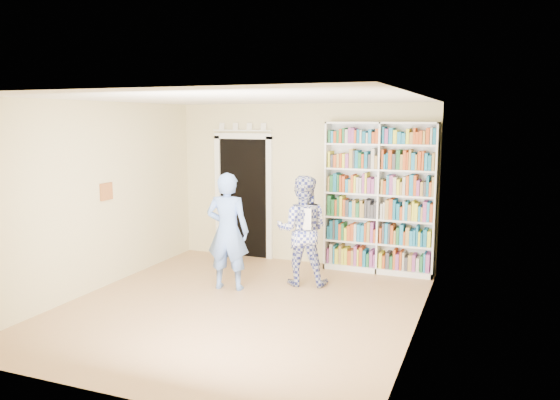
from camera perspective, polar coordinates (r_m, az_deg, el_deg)
name	(u,v)px	position (r m, az deg, el deg)	size (l,w,h in m)	color
floor	(240,307)	(7.32, -4.24, -11.11)	(5.00, 5.00, 0.00)	#AC7E53
ceiling	(237,98)	(6.90, -4.49, 10.53)	(5.00, 5.00, 0.00)	white
wall_back	(303,184)	(9.27, 2.37, 1.67)	(4.50, 4.50, 0.00)	beige
wall_left	(96,197)	(8.21, -18.66, 0.33)	(5.00, 5.00, 0.00)	beige
wall_right	(418,217)	(6.35, 14.27, -1.78)	(5.00, 5.00, 0.00)	beige
bookshelf	(380,197)	(8.79, 10.37, 0.27)	(1.75, 0.33, 2.40)	white
doorway	(244,191)	(9.69, -3.84, 0.94)	(1.10, 0.08, 2.43)	black
wall_art	(106,192)	(8.34, -17.69, 0.85)	(0.03, 0.25, 0.25)	brown
man_blue	(228,231)	(7.88, -5.48, -3.28)	(0.62, 0.41, 1.70)	#658DE1
man_plaid	(302,230)	(8.07, 2.35, -3.19)	(0.79, 0.62, 1.63)	navy
paper_sheet	(304,219)	(7.79, 2.54, -1.98)	(0.22, 0.01, 0.31)	white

